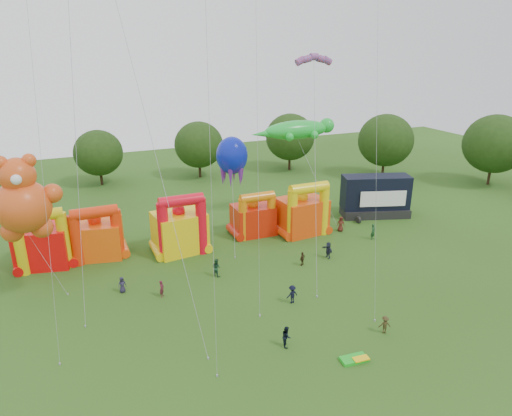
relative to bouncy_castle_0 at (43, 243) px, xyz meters
name	(u,v)px	position (x,y,z in m)	size (l,w,h in m)	color
ground	(330,414)	(16.47, -29.29, -2.50)	(160.00, 160.00, 0.00)	#294A14
tree_ring	(313,329)	(15.29, -28.68, 3.76)	(123.03, 125.13, 12.07)	#352314
bouncy_castle_0	(43,243)	(0.00, 0.00, 0.00)	(5.94, 5.16, 6.59)	red
bouncy_castle_1	(97,237)	(5.24, 0.12, -0.17)	(6.07, 5.26, 6.13)	#F4530D
bouncy_castle_2	(180,229)	(13.87, -2.22, 0.16)	(5.84, 4.92, 7.02)	yellow
bouncy_castle_3	(254,217)	(23.24, -0.85, -0.35)	(4.76, 3.83, 5.62)	red
bouncy_castle_4	(303,213)	(28.91, -2.79, 0.04)	(5.81, 4.83, 6.72)	#E8410C
stage_trailer	(375,196)	(40.67, -1.36, 0.19)	(9.44, 5.90, 5.58)	black
teddy_bear_kite	(24,206)	(-0.42, -7.71, 6.68)	(6.39, 4.54, 13.69)	#D94B18
gecko_kite	(312,168)	(31.93, 0.66, 4.49)	(11.73, 9.19, 12.87)	green
octopus_kite	(233,194)	(20.31, -1.73, 3.26)	(4.12, 8.37, 12.06)	#0B19AA
parafoil_kites	(223,168)	(15.23, -13.31, 9.72)	(26.35, 14.94, 29.41)	red
diamond_kites	(221,123)	(14.00, -16.81, 14.03)	(27.08, 12.27, 39.59)	#E70A39
folded_kite_bundle	(355,359)	(20.90, -25.57, -2.36)	(2.08, 1.23, 0.31)	green
spectator_0	(122,285)	(6.57, -8.79, -1.72)	(0.76, 0.50, 1.56)	#252239
spectator_1	(162,289)	(9.81, -11.01, -1.68)	(0.59, 0.39, 1.63)	#541826
spectator_2	(216,267)	(15.68, -9.20, -1.57)	(0.90, 0.70, 1.85)	#194026
spectator_3	(292,294)	(20.31, -16.67, -1.63)	(1.12, 0.64, 1.73)	black
spectator_4	(302,259)	(24.68, -10.56, -1.74)	(0.89, 0.37, 1.52)	#3D2C18
spectator_5	(328,250)	(28.08, -10.09, -1.58)	(1.70, 0.54, 1.84)	#212538
spectator_6	(341,224)	(33.45, -4.29, -1.54)	(0.93, 0.61, 1.91)	#4E1F16
spectator_7	(373,232)	(35.63, -7.88, -1.53)	(0.70, 0.46, 1.93)	#1B4321
spectator_8	(286,336)	(17.05, -22.02, -1.64)	(0.83, 0.65, 1.72)	black
spectator_9	(385,325)	(25.06, -23.62, -1.74)	(0.98, 0.56, 1.52)	#382F16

